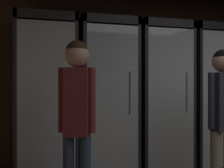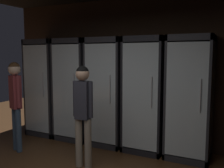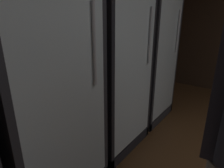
# 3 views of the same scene
# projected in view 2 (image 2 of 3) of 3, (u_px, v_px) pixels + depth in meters

# --- Properties ---
(wall_back) EXTENTS (6.00, 0.06, 2.80)m
(wall_back) POSITION_uv_depth(u_px,v_px,m) (143.00, 71.00, 4.91)
(wall_back) COLOR #382619
(wall_back) RESTS_ON ground
(cooler_far_left) EXTENTS (0.70, 0.67, 2.03)m
(cooler_far_left) POSITION_uv_depth(u_px,v_px,m) (48.00, 88.00, 5.59)
(cooler_far_left) COLOR #2B2B30
(cooler_far_left) RESTS_ON ground
(cooler_left) EXTENTS (0.70, 0.67, 2.03)m
(cooler_left) POSITION_uv_depth(u_px,v_px,m) (77.00, 90.00, 5.25)
(cooler_left) COLOR #2B2B30
(cooler_left) RESTS_ON ground
(cooler_center) EXTENTS (0.70, 0.67, 2.03)m
(cooler_center) POSITION_uv_depth(u_px,v_px,m) (109.00, 93.00, 4.92)
(cooler_center) COLOR #2B2B30
(cooler_center) RESTS_ON ground
(cooler_right) EXTENTS (0.70, 0.67, 2.03)m
(cooler_right) POSITION_uv_depth(u_px,v_px,m) (147.00, 96.00, 4.58)
(cooler_right) COLOR black
(cooler_right) RESTS_ON ground
(cooler_far_right) EXTENTS (0.70, 0.67, 2.03)m
(cooler_far_right) POSITION_uv_depth(u_px,v_px,m) (190.00, 99.00, 4.25)
(cooler_far_right) COLOR #2B2B30
(cooler_far_right) RESTS_ON ground
(shopper_near) EXTENTS (0.31, 0.21, 1.59)m
(shopper_near) POSITION_uv_depth(u_px,v_px,m) (15.00, 95.00, 4.50)
(shopper_near) COLOR #384C66
(shopper_near) RESTS_ON ground
(shopper_far) EXTENTS (0.33, 0.21, 1.56)m
(shopper_far) POSITION_uv_depth(u_px,v_px,m) (83.00, 106.00, 3.84)
(shopper_far) COLOR gray
(shopper_far) RESTS_ON ground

